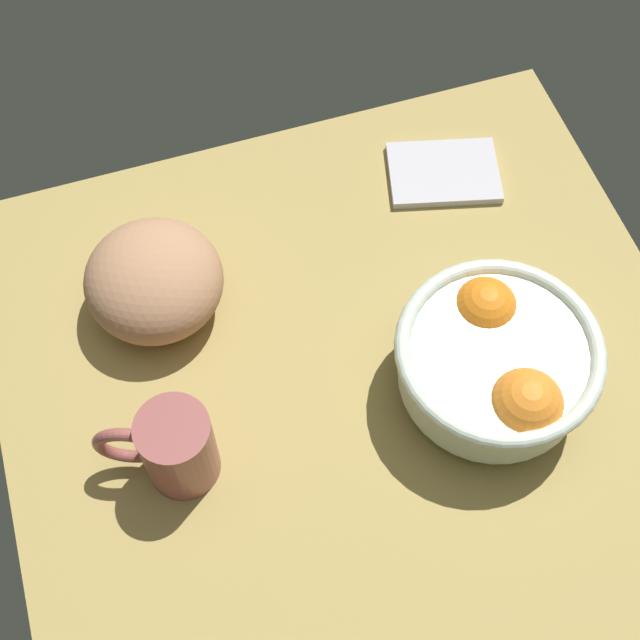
% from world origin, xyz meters
% --- Properties ---
extents(ground_plane, '(0.71, 0.67, 0.03)m').
position_xyz_m(ground_plane, '(0.00, 0.00, -0.01)').
color(ground_plane, '#A58D4C').
extents(fruit_bowl, '(0.20, 0.20, 0.10)m').
position_xyz_m(fruit_bowl, '(0.13, -0.05, 0.06)').
color(fruit_bowl, silver).
rests_on(fruit_bowl, ground).
extents(bread_loaf, '(0.17, 0.17, 0.09)m').
position_xyz_m(bread_loaf, '(-0.17, 0.14, 0.05)').
color(bread_loaf, tan).
rests_on(bread_loaf, ground).
extents(napkin_folded, '(0.15, 0.12, 0.01)m').
position_xyz_m(napkin_folded, '(0.19, 0.21, 0.01)').
color(napkin_folded, '#BBB9C3').
rests_on(napkin_folded, ground).
extents(mug, '(0.11, 0.07, 0.10)m').
position_xyz_m(mug, '(-0.19, -0.04, 0.05)').
color(mug, '#964C49').
rests_on(mug, ground).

